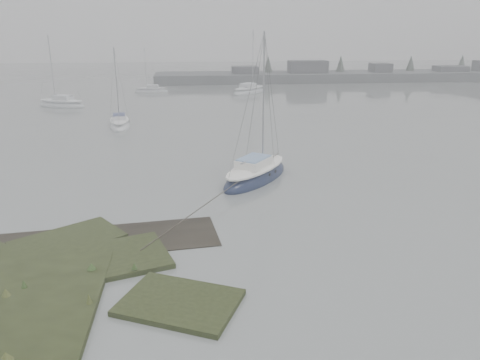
% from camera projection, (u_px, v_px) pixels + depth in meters
% --- Properties ---
extents(ground, '(160.00, 160.00, 0.00)m').
position_uv_depth(ground, '(178.00, 121.00, 43.23)').
color(ground, slate).
rests_on(ground, ground).
extents(far_shoreline, '(60.00, 8.00, 4.15)m').
position_uv_depth(far_shoreline, '(347.00, 75.00, 75.93)').
color(far_shoreline, '#4C4F51').
rests_on(far_shoreline, ground).
extents(sailboat_main, '(5.29, 6.12, 8.66)m').
position_uv_depth(sailboat_main, '(256.00, 175.00, 26.39)').
color(sailboat_main, '#111935').
rests_on(sailboat_main, ground).
extents(sailboat_white, '(2.28, 5.23, 7.15)m').
position_uv_depth(sailboat_white, '(120.00, 124.00, 40.69)').
color(sailboat_white, silver).
rests_on(sailboat_white, ground).
extents(sailboat_far_a, '(5.99, 4.14, 8.09)m').
position_uv_depth(sailboat_far_a, '(62.00, 104.00, 50.90)').
color(sailboat_far_a, silver).
rests_on(sailboat_far_a, ground).
extents(sailboat_far_b, '(5.70, 5.77, 8.61)m').
position_uv_depth(sailboat_far_b, '(249.00, 91.00, 61.38)').
color(sailboat_far_b, silver).
rests_on(sailboat_far_b, ground).
extents(sailboat_far_c, '(4.48, 1.55, 6.28)m').
position_uv_depth(sailboat_far_c, '(151.00, 91.00, 62.50)').
color(sailboat_far_c, silver).
rests_on(sailboat_far_c, ground).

